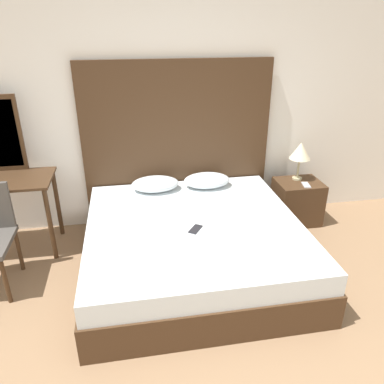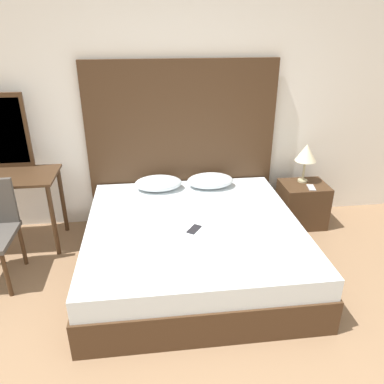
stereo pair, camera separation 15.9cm
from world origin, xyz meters
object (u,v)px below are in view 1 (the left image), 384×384
Objects in this scene: vanity_desk at (1,192)px; nightstand at (297,202)px; phone_on_bed at (195,229)px; phone_on_nightstand at (306,185)px; bed at (194,246)px; table_lamp at (300,152)px.

nightstand is at bearing 1.07° from vanity_desk.
phone_on_nightstand is (1.35, 0.71, 0.00)m from phone_on_bed.
phone_on_bed is 1.56m from nightstand.
phone_on_nightstand is (1.34, 0.58, 0.25)m from bed.
phone_on_bed is at bearing -94.50° from bed.
phone_on_bed is 1.89m from vanity_desk.
table_lamp is at bearing 2.58° from vanity_desk.
phone_on_nightstand is at bearing -0.81° from vanity_desk.
table_lamp reaches higher than bed.
bed is at bearing -19.65° from vanity_desk.
phone_on_bed reaches higher than nightstand.
nightstand is 3.04× the size of phone_on_nightstand.
phone_on_bed is (-0.01, -0.13, 0.25)m from bed.
bed is at bearing -150.02° from table_lamp.
table_lamp is (0.01, 0.08, 0.57)m from nightstand.
vanity_desk is at bearing -177.42° from table_lamp.
bed is 1.62m from table_lamp.
nightstand is at bearing 106.17° from phone_on_nightstand.
vanity_desk is at bearing 156.51° from phone_on_bed.
phone_on_bed is 1.62m from table_lamp.
bed is 11.67× the size of phone_on_bed.
table_lamp is (1.32, 0.89, 0.32)m from phone_on_bed.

